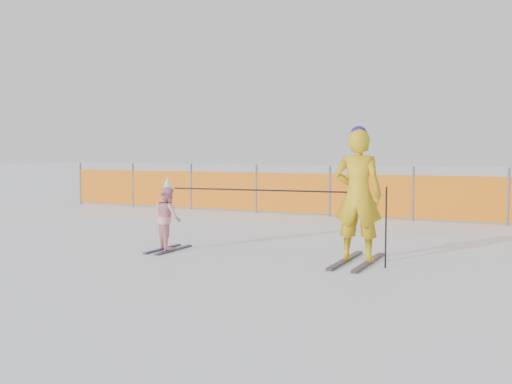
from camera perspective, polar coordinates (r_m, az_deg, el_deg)
ground at (r=7.90m, az=-1.61°, el=-7.49°), size 120.00×120.00×0.00m
adult at (r=8.18m, az=10.16°, el=-0.27°), size 0.70×1.48×1.94m
child at (r=9.22m, az=-8.81°, el=-2.48°), size 0.61×0.96×1.18m
ski_poles at (r=8.33m, az=3.53°, el=-0.80°), size 3.35×0.33×1.11m
safety_fence at (r=14.31m, az=4.50°, el=-0.08°), size 14.55×0.06×1.25m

